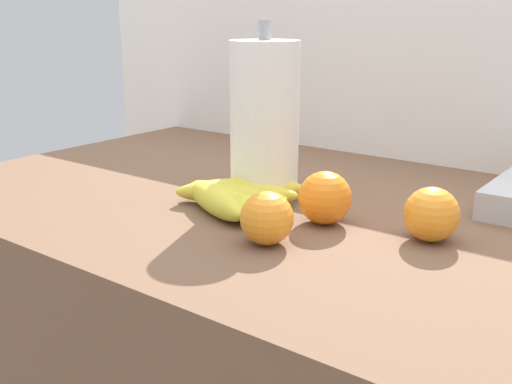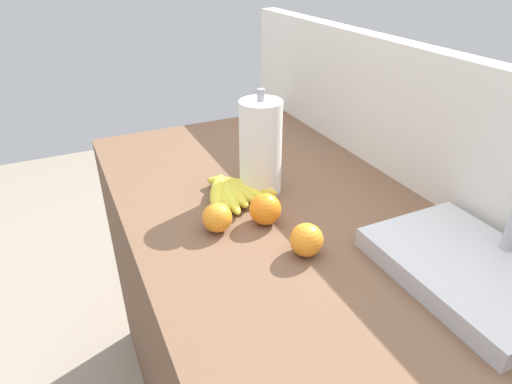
% 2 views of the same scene
% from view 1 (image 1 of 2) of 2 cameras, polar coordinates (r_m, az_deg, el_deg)
% --- Properties ---
extents(wall_back, '(2.02, 0.06, 1.30)m').
position_cam_1_polar(wall_back, '(1.35, 19.83, -9.87)').
color(wall_back, silver).
rests_on(wall_back, ground).
extents(banana_bunch, '(0.21, 0.21, 0.04)m').
position_cam_1_polar(banana_bunch, '(0.93, -2.45, -0.46)').
color(banana_bunch, gold).
rests_on(banana_bunch, counter).
extents(orange_front, '(0.07, 0.07, 0.07)m').
position_cam_1_polar(orange_front, '(0.82, 16.20, -2.04)').
color(orange_front, orange).
rests_on(orange_front, counter).
extents(orange_back_left, '(0.08, 0.08, 0.08)m').
position_cam_1_polar(orange_back_left, '(0.86, 6.50, -0.55)').
color(orange_back_left, orange).
rests_on(orange_back_left, counter).
extents(orange_far_right, '(0.07, 0.07, 0.07)m').
position_cam_1_polar(orange_far_right, '(0.78, 1.02, -2.50)').
color(orange_far_right, orange).
rests_on(orange_far_right, counter).
extents(paper_towel_roll, '(0.11, 0.11, 0.28)m').
position_cam_1_polar(paper_towel_roll, '(0.97, 0.79, 6.78)').
color(paper_towel_roll, white).
rests_on(paper_towel_roll, counter).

